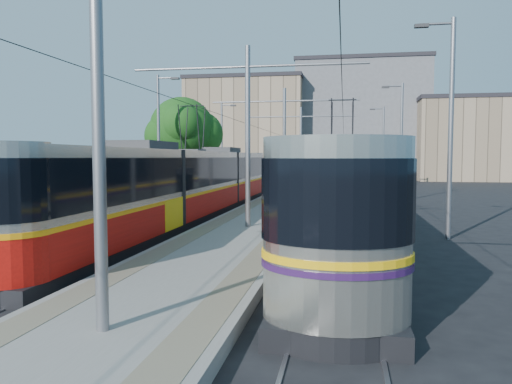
# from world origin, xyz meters

# --- Properties ---
(ground) EXTENTS (160.00, 160.00, 0.00)m
(ground) POSITION_xyz_m (0.00, 0.00, 0.00)
(ground) COLOR black
(ground) RESTS_ON ground
(platform) EXTENTS (4.00, 50.00, 0.30)m
(platform) POSITION_xyz_m (0.00, 17.00, 0.15)
(platform) COLOR gray
(platform) RESTS_ON ground
(tactile_strip_left) EXTENTS (0.70, 50.00, 0.01)m
(tactile_strip_left) POSITION_xyz_m (-1.45, 17.00, 0.30)
(tactile_strip_left) COLOR gray
(tactile_strip_left) RESTS_ON platform
(tactile_strip_right) EXTENTS (0.70, 50.00, 0.01)m
(tactile_strip_right) POSITION_xyz_m (1.45, 17.00, 0.30)
(tactile_strip_right) COLOR gray
(tactile_strip_right) RESTS_ON platform
(rails) EXTENTS (8.71, 70.00, 0.03)m
(rails) POSITION_xyz_m (0.00, 17.00, 0.02)
(rails) COLOR gray
(rails) RESTS_ON ground
(tram_left) EXTENTS (2.43, 30.10, 5.50)m
(tram_left) POSITION_xyz_m (-3.60, 12.34, 1.71)
(tram_left) COLOR black
(tram_left) RESTS_ON ground
(tram_right) EXTENTS (2.43, 30.04, 5.50)m
(tram_right) POSITION_xyz_m (3.60, 11.04, 1.86)
(tram_right) COLOR black
(tram_right) RESTS_ON ground
(catenary) EXTENTS (9.20, 70.00, 7.00)m
(catenary) POSITION_xyz_m (0.00, 14.15, 4.52)
(catenary) COLOR gray
(catenary) RESTS_ON platform
(street_lamps) EXTENTS (15.18, 38.22, 8.00)m
(street_lamps) POSITION_xyz_m (-0.00, 21.00, 4.18)
(street_lamps) COLOR gray
(street_lamps) RESTS_ON ground
(shelter) EXTENTS (0.83, 1.07, 2.08)m
(shelter) POSITION_xyz_m (0.49, 16.18, 1.39)
(shelter) COLOR black
(shelter) RESTS_ON platform
(tree) EXTENTS (4.90, 4.53, 7.12)m
(tree) POSITION_xyz_m (-7.02, 22.08, 4.82)
(tree) COLOR #382314
(tree) RESTS_ON ground
(building_left) EXTENTS (16.32, 12.24, 14.09)m
(building_left) POSITION_xyz_m (-10.00, 60.00, 7.06)
(building_left) COLOR tan
(building_left) RESTS_ON ground
(building_centre) EXTENTS (18.36, 14.28, 16.62)m
(building_centre) POSITION_xyz_m (6.00, 64.00, 8.32)
(building_centre) COLOR slate
(building_centre) RESTS_ON ground
(building_right) EXTENTS (14.28, 10.20, 10.70)m
(building_right) POSITION_xyz_m (20.00, 58.00, 5.36)
(building_right) COLOR tan
(building_right) RESTS_ON ground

